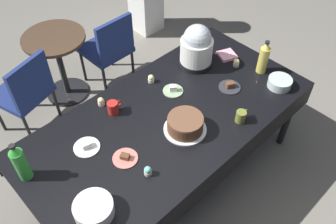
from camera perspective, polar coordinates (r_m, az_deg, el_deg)
ground at (r=3.21m, az=-0.00°, el=-9.85°), size 9.00×9.00×0.00m
potluck_table at (r=2.67m, az=-0.00°, el=-1.65°), size 2.20×1.10×0.75m
frosted_layer_cake at (r=2.50m, az=2.70°, el=-2.00°), size 0.30×0.30×0.12m
slow_cooker at (r=2.97m, az=4.56°, el=10.24°), size 0.28×0.28×0.37m
glass_salad_bowl at (r=2.96m, az=17.28°, el=4.47°), size 0.19×0.19×0.07m
ceramic_snack_bowl at (r=2.18m, az=-11.69°, el=-14.80°), size 0.24×0.24×0.09m
dessert_plate_coral at (r=2.39m, az=-6.80°, el=-7.21°), size 0.17×0.17×0.04m
dessert_plate_sage at (r=2.80m, az=0.79°, el=3.52°), size 0.16×0.16×0.05m
dessert_plate_charcoal at (r=2.88m, az=9.74°, el=4.01°), size 0.17×0.17×0.05m
dessert_plate_white at (r=2.49m, az=-12.76°, el=-5.35°), size 0.18×0.18×0.05m
cupcake_vanilla at (r=3.08m, az=10.78°, el=7.68°), size 0.05×0.05×0.07m
cupcake_mint at (r=2.88m, az=-2.71°, el=5.30°), size 0.05×0.05×0.07m
cupcake_lemon at (r=2.29m, az=-3.20°, el=-9.31°), size 0.05×0.05×0.07m
cupcake_rose at (r=2.73m, az=-10.57°, el=1.63°), size 0.05×0.05×0.07m
soda_bottle_lime_soda at (r=2.36m, az=-22.38°, el=-7.43°), size 0.08×0.08×0.31m
soda_bottle_ginger_ale at (r=3.01m, az=14.92°, el=8.29°), size 0.08×0.08×0.30m
coffee_mug_olive at (r=2.61m, az=11.49°, el=-0.65°), size 0.11×0.07×0.09m
coffee_mug_red at (r=2.65m, az=-8.67°, el=0.72°), size 0.12×0.08×0.10m
paper_napkin_stack at (r=3.18m, az=9.32°, el=8.87°), size 0.18×0.18×0.02m
maroon_chair_left at (r=3.44m, az=-21.67°, el=3.19°), size 0.55×0.55×0.85m
maroon_chair_right at (r=3.74m, az=-9.31°, el=10.14°), size 0.45×0.45×0.85m
round_cafe_table at (r=3.72m, az=-17.00°, el=8.54°), size 0.60×0.60×0.72m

